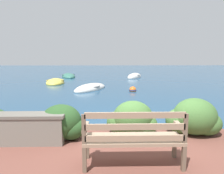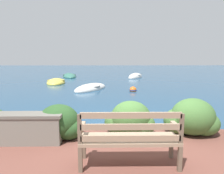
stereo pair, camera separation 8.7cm
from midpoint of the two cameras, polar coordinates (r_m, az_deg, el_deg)
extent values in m
plane|color=navy|center=(4.94, 3.55, -14.47)|extent=(80.00, 80.00, 0.00)
cube|color=brown|center=(3.57, -7.31, -16.61)|extent=(0.06, 0.06, 0.40)
cube|color=brown|center=(3.71, 17.24, -15.90)|extent=(0.06, 0.06, 0.40)
cube|color=brown|center=(3.20, -8.21, -19.82)|extent=(0.06, 0.06, 0.40)
cube|color=brown|center=(3.36, 19.56, -18.77)|extent=(0.06, 0.06, 0.40)
cube|color=gray|center=(3.28, 5.69, -14.62)|extent=(1.55, 0.48, 0.05)
cube|color=gray|center=(3.05, 6.17, -14.36)|extent=(1.48, 0.04, 0.09)
cube|color=gray|center=(2.99, 6.23, -11.27)|extent=(1.48, 0.04, 0.09)
cube|color=gray|center=(2.93, 6.28, -8.05)|extent=(1.48, 0.04, 0.09)
cube|color=brown|center=(3.00, -8.41, -11.82)|extent=(0.06, 0.04, 0.45)
cube|color=brown|center=(3.17, 20.00, -11.11)|extent=(0.06, 0.04, 0.45)
cube|color=gray|center=(3.21, -7.89, -11.26)|extent=(0.07, 0.43, 0.05)
cube|color=gray|center=(3.37, 18.69, -10.67)|extent=(0.07, 0.43, 0.05)
cube|color=slate|center=(4.43, -23.91, -11.12)|extent=(1.58, 0.35, 0.55)
cube|color=#635F56|center=(4.34, -24.16, -7.32)|extent=(1.66, 0.39, 0.06)
ellipsoid|color=#284C23|center=(4.40, -14.43, -9.52)|extent=(0.86, 0.77, 0.73)
ellipsoid|color=#284C23|center=(4.56, -17.12, -10.44)|extent=(0.64, 0.58, 0.52)
ellipsoid|color=#284C23|center=(4.36, -11.71, -11.40)|extent=(0.60, 0.54, 0.47)
ellipsoid|color=#426B33|center=(4.47, 5.92, -8.80)|extent=(0.89, 0.80, 0.76)
ellipsoid|color=#426B33|center=(4.55, 2.68, -9.93)|extent=(0.67, 0.60, 0.54)
ellipsoid|color=#426B33|center=(4.51, 8.83, -10.53)|extent=(0.63, 0.56, 0.49)
ellipsoid|color=#426B33|center=(4.82, 22.58, -7.81)|extent=(0.96, 0.86, 0.81)
ellipsoid|color=#426B33|center=(4.82, 19.26, -9.10)|extent=(0.72, 0.65, 0.57)
ellipsoid|color=#426B33|center=(4.92, 25.30, -9.40)|extent=(0.67, 0.60, 0.53)
ellipsoid|color=silver|center=(11.94, -5.88, -0.48)|extent=(2.34, 2.99, 0.61)
torus|color=gray|center=(11.91, -5.90, 0.32)|extent=(1.52, 1.52, 0.07)
cube|color=#846647|center=(12.26, -4.78, 0.44)|extent=(0.83, 0.54, 0.04)
cube|color=#846647|center=(11.63, -6.87, -0.04)|extent=(0.83, 0.54, 0.04)
ellipsoid|color=#DBC64C|center=(15.11, -15.54, 1.19)|extent=(1.54, 2.51, 0.64)
torus|color=olive|center=(15.09, -15.57, 1.85)|extent=(1.42, 1.42, 0.07)
cube|color=#846647|center=(15.44, -15.39, 1.90)|extent=(1.02, 0.24, 0.04)
cube|color=#846647|center=(14.80, -15.72, 1.60)|extent=(1.02, 0.24, 0.04)
ellipsoid|color=silver|center=(18.57, 6.80, 2.82)|extent=(2.02, 2.75, 0.76)
torus|color=gray|center=(18.55, 6.81, 3.46)|extent=(1.27, 1.27, 0.07)
cube|color=#846647|center=(18.92, 7.22, 3.47)|extent=(0.71, 0.44, 0.04)
cube|color=#846647|center=(18.24, 6.46, 3.29)|extent=(0.71, 0.44, 0.04)
ellipsoid|color=#336B5B|center=(19.60, -11.93, 2.97)|extent=(2.02, 3.29, 0.62)
torus|color=#304F46|center=(19.58, -11.94, 3.47)|extent=(1.50, 1.50, 0.07)
cube|color=#846647|center=(20.04, -12.06, 3.49)|extent=(0.96, 0.39, 0.04)
cube|color=#846647|center=(19.20, -11.83, 3.28)|extent=(0.96, 0.39, 0.04)
sphere|color=orange|center=(11.34, 6.23, -0.85)|extent=(0.40, 0.40, 0.40)
torus|color=navy|center=(11.34, 6.23, -0.85)|extent=(0.44, 0.44, 0.05)
camera|label=1|loc=(0.04, -89.75, 0.04)|focal=32.00mm
camera|label=2|loc=(0.04, 90.25, -0.04)|focal=32.00mm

